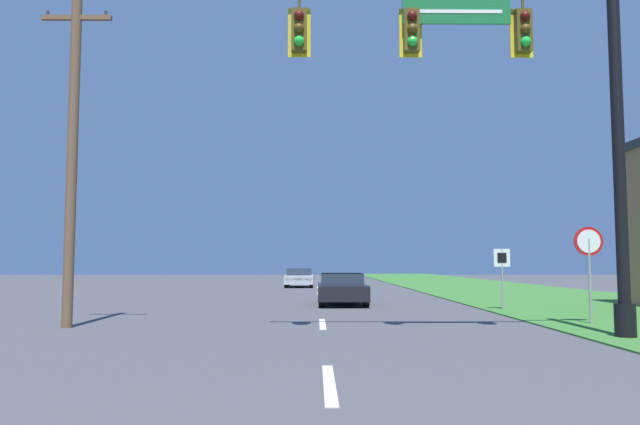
% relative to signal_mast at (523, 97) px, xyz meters
% --- Properties ---
extents(grass_verge_right, '(10.00, 110.00, 0.04)m').
position_rel_signal_mast_xyz_m(grass_verge_right, '(6.16, 19.15, -5.19)').
color(grass_verge_right, '#38752D').
rests_on(grass_verge_right, ground).
extents(road_center_line, '(0.16, 34.80, 0.01)m').
position_rel_signal_mast_xyz_m(road_center_line, '(-4.34, 11.15, -5.20)').
color(road_center_line, silver).
rests_on(road_center_line, ground).
extents(signal_mast, '(8.04, 0.47, 8.36)m').
position_rel_signal_mast_xyz_m(signal_mast, '(0.00, 0.00, 0.00)').
color(signal_mast, black).
rests_on(signal_mast, grass_verge_right).
extents(car_ahead, '(1.84, 4.45, 1.19)m').
position_rel_signal_mast_xyz_m(car_ahead, '(-3.51, 10.87, -4.60)').
color(car_ahead, black).
rests_on(car_ahead, ground).
extents(far_car, '(1.82, 4.25, 1.19)m').
position_rel_signal_mast_xyz_m(far_car, '(-5.59, 27.92, -4.61)').
color(far_car, black).
rests_on(far_car, ground).
extents(stop_sign, '(0.76, 0.07, 2.50)m').
position_rel_signal_mast_xyz_m(stop_sign, '(2.61, 2.90, -3.34)').
color(stop_sign, gray).
rests_on(stop_sign, grass_verge_right).
extents(route_sign_post, '(0.55, 0.06, 2.03)m').
position_rel_signal_mast_xyz_m(route_sign_post, '(1.77, 7.72, -3.68)').
color(route_sign_post, gray).
rests_on(route_sign_post, grass_verge_right).
extents(utility_pole_near, '(1.80, 0.26, 8.81)m').
position_rel_signal_mast_xyz_m(utility_pole_near, '(-10.70, 2.34, -0.65)').
color(utility_pole_near, brown).
rests_on(utility_pole_near, ground).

